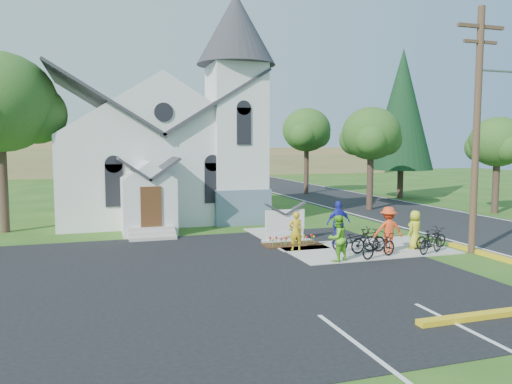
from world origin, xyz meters
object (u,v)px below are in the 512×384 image
object	(u,v)px
church_sign	(285,220)
bike_2	(355,239)
cyclist_4	(415,230)
cyclist_0	(296,231)
cyclist_2	(338,223)
utility_pole	(478,122)
cyclist_3	(388,230)
bike_0	(379,245)
bike_3	(431,241)
bike_4	(431,238)
cyclist_1	(337,238)
bike_1	(368,241)

from	to	relation	value
church_sign	bike_2	xyz separation A→B (m)	(1.94, -3.12, -0.46)
church_sign	cyclist_4	xyz separation A→B (m)	(4.67, -3.36, -0.15)
cyclist_0	cyclist_2	bearing A→B (deg)	-161.74
church_sign	utility_pole	world-z (taller)	utility_pole
cyclist_2	cyclist_3	size ratio (longest dim) A/B	1.02
church_sign	cyclist_4	size ratio (longest dim) A/B	1.33
cyclist_0	bike_0	world-z (taller)	cyclist_0
cyclist_2	bike_3	distance (m)	4.01
bike_0	cyclist_0	bearing A→B (deg)	30.52
bike_4	church_sign	bearing A→B (deg)	46.46
cyclist_2	bike_3	size ratio (longest dim) A/B	1.19
cyclist_1	cyclist_0	bearing A→B (deg)	-88.36
church_sign	cyclist_0	size ratio (longest dim) A/B	1.34
utility_pole	cyclist_4	bearing A→B (deg)	144.66
cyclist_3	cyclist_4	distance (m)	1.59
church_sign	cyclist_4	distance (m)	5.76
cyclist_2	bike_4	world-z (taller)	cyclist_2
utility_pole	cyclist_4	world-z (taller)	utility_pole
cyclist_3	bike_4	xyz separation A→B (m)	(2.22, 0.14, -0.50)
bike_4	cyclist_1	bearing A→B (deg)	89.83
bike_0	bike_4	xyz separation A→B (m)	(3.09, 0.83, -0.03)
utility_pole	bike_3	size ratio (longest dim) A/B	6.06
church_sign	cyclist_2	xyz separation A→B (m)	(1.97, -1.52, 0.00)
bike_3	cyclist_2	bearing A→B (deg)	21.95
church_sign	bike_0	xyz separation A→B (m)	(2.25, -4.40, -0.49)
bike_1	cyclist_3	xyz separation A→B (m)	(0.80, -0.20, 0.45)
bike_0	cyclist_1	distance (m)	1.86
utility_pole	bike_4	world-z (taller)	utility_pole
church_sign	bike_4	bearing A→B (deg)	-33.73
cyclist_1	cyclist_2	xyz separation A→B (m)	(1.54, 2.88, 0.09)
bike_3	cyclist_3	bearing A→B (deg)	44.92
church_sign	bike_2	world-z (taller)	church_sign
bike_3	bike_4	distance (m)	1.04
bike_2	bike_4	bearing A→B (deg)	-81.40
cyclist_0	bike_1	bearing A→B (deg)	156.24
bike_1	bike_3	world-z (taller)	bike_1
bike_1	cyclist_3	bearing A→B (deg)	-108.46
cyclist_3	bike_4	size ratio (longest dim) A/B	1.11
cyclist_2	bike_2	size ratio (longest dim) A/B	1.00
bike_0	cyclist_4	world-z (taller)	cyclist_4
cyclist_0	bike_0	distance (m)	3.48
bike_2	cyclist_2	bearing A→B (deg)	14.91
church_sign	bike_0	size ratio (longest dim) A/B	1.18
utility_pole	bike_2	distance (m)	6.88
cyclist_1	bike_3	distance (m)	4.30
bike_1	bike_3	bearing A→B (deg)	-114.84
church_sign	utility_pole	bearing A→B (deg)	-35.60
utility_pole	cyclist_2	world-z (taller)	utility_pole
cyclist_1	bike_1	world-z (taller)	cyclist_1
church_sign	cyclist_3	world-z (taller)	cyclist_3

